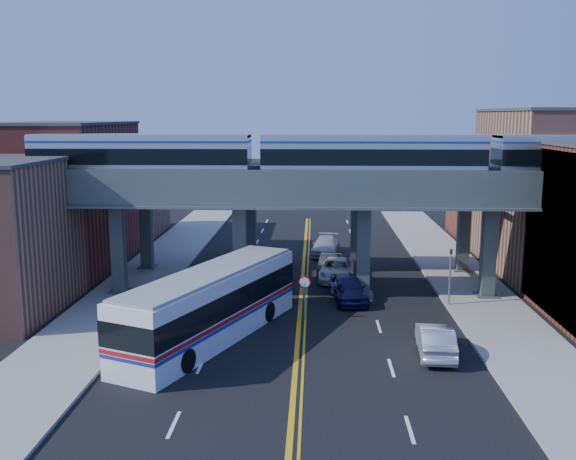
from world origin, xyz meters
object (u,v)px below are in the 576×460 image
at_px(transit_train, 372,157).
at_px(transit_bus, 211,305).
at_px(car_lane_a, 348,288).
at_px(car_lane_c, 337,270).
at_px(car_lane_d, 326,246).
at_px(traffic_signal, 450,271).
at_px(stop_sign, 305,291).
at_px(car_parked_curb, 435,340).
at_px(car_lane_b, 330,264).

bearing_deg(transit_train, transit_bus, -137.17).
distance_m(car_lane_a, car_lane_c, 5.38).
bearing_deg(car_lane_d, traffic_signal, -55.99).
distance_m(transit_bus, car_lane_a, 10.59).
bearing_deg(car_lane_c, stop_sign, -99.54).
distance_m(transit_train, car_parked_curb, 13.38).
relative_size(car_lane_c, car_parked_curb, 1.15).
bearing_deg(traffic_signal, car_lane_b, 131.29).
height_order(stop_sign, car_lane_a, stop_sign).
height_order(transit_train, car_parked_curb, transit_train).
bearing_deg(transit_bus, car_lane_d, 6.32).
bearing_deg(stop_sign, car_lane_d, 85.20).
bearing_deg(stop_sign, car_lane_c, 76.89).
distance_m(stop_sign, car_lane_a, 4.92).
height_order(car_lane_d, car_parked_curb, car_parked_curb).
height_order(transit_train, car_lane_b, transit_train).
height_order(transit_train, stop_sign, transit_train).
height_order(car_lane_c, car_parked_curb, car_parked_curb).
bearing_deg(car_parked_curb, transit_bus, -5.18).
xyz_separation_m(car_lane_a, car_lane_d, (-1.21, 13.88, -0.09)).
distance_m(stop_sign, car_lane_c, 9.66).
distance_m(transit_train, transit_bus, 14.26).
relative_size(transit_train, car_lane_a, 8.79).
distance_m(transit_train, stop_sign, 9.80).
bearing_deg(stop_sign, car_lane_b, 81.19).
distance_m(transit_train, car_lane_c, 9.62).
bearing_deg(car_lane_b, transit_bus, -107.71).
distance_m(stop_sign, traffic_signal, 9.41).
distance_m(car_lane_b, car_lane_d, 6.72).
xyz_separation_m(traffic_signal, car_lane_c, (-6.72, 6.35, -1.55)).
bearing_deg(car_parked_curb, transit_train, -72.56).
bearing_deg(car_lane_a, transit_bus, -143.89).
height_order(traffic_signal, transit_bus, traffic_signal).
distance_m(stop_sign, car_parked_curb, 8.41).
xyz_separation_m(transit_train, car_lane_a, (-1.41, -1.00, -8.27)).
relative_size(stop_sign, car_lane_b, 0.60).
distance_m(car_lane_a, car_parked_curb, 9.95).
xyz_separation_m(car_lane_c, car_lane_d, (-0.68, 8.53, -0.00)).
xyz_separation_m(traffic_signal, car_lane_a, (-6.19, 1.00, -1.46)).
height_order(transit_bus, car_lane_b, transit_bus).
xyz_separation_m(transit_train, car_parked_curb, (2.43, -10.18, -8.34)).
height_order(stop_sign, car_lane_c, stop_sign).
distance_m(stop_sign, transit_bus, 5.90).
relative_size(transit_bus, car_lane_b, 3.18).
height_order(traffic_signal, car_lane_b, traffic_signal).
relative_size(car_lane_a, car_lane_b, 1.12).
bearing_deg(car_lane_d, car_parked_curb, -70.06).
xyz_separation_m(transit_train, traffic_signal, (4.78, -2.00, -6.81)).
bearing_deg(car_parked_curb, stop_sign, -34.31).
bearing_deg(car_lane_c, transit_bus, -115.47).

